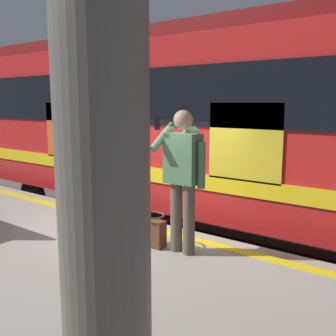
# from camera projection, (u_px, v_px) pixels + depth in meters

# --- Properties ---
(ground_plane) EXTENTS (24.26, 24.26, 0.00)m
(ground_plane) POSITION_uv_depth(u_px,v_px,m) (152.00, 285.00, 6.02)
(ground_plane) COLOR #4C4742
(platform) EXTENTS (16.17, 4.88, 1.02)m
(platform) POSITION_uv_depth(u_px,v_px,m) (0.00, 325.00, 4.02)
(platform) COLOR #9E998E
(platform) RESTS_ON ground
(safety_line) EXTENTS (15.85, 0.16, 0.01)m
(safety_line) POSITION_uv_depth(u_px,v_px,m) (138.00, 226.00, 5.62)
(safety_line) COLOR yellow
(safety_line) RESTS_ON platform
(track_rail_near) EXTENTS (21.02, 0.08, 0.16)m
(track_rail_near) POSITION_uv_depth(u_px,v_px,m) (198.00, 254.00, 7.03)
(track_rail_near) COLOR slate
(track_rail_near) RESTS_ON ground
(track_rail_far) EXTENTS (21.02, 0.08, 0.16)m
(track_rail_far) POSITION_uv_depth(u_px,v_px,m) (236.00, 233.00, 8.16)
(track_rail_far) COLOR slate
(track_rail_far) RESTS_ON ground
(train_carriage) EXTENTS (11.13, 2.86, 3.87)m
(train_carriage) POSITION_uv_depth(u_px,v_px,m) (187.00, 118.00, 7.65)
(train_carriage) COLOR red
(train_carriage) RESTS_ON ground
(passenger) EXTENTS (0.57, 0.55, 1.67)m
(passenger) POSITION_uv_depth(u_px,v_px,m) (183.00, 170.00, 4.49)
(passenger) COLOR brown
(passenger) RESTS_ON platform
(handbag) EXTENTS (0.32, 0.29, 0.40)m
(handbag) POSITION_uv_depth(u_px,v_px,m) (153.00, 231.00, 4.81)
(handbag) COLOR #59331E
(handbag) RESTS_ON platform
(station_column) EXTENTS (0.34, 0.34, 3.53)m
(station_column) POSITION_uv_depth(u_px,v_px,m) (101.00, 98.00, 1.37)
(station_column) COLOR #59544C
(station_column) RESTS_ON platform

